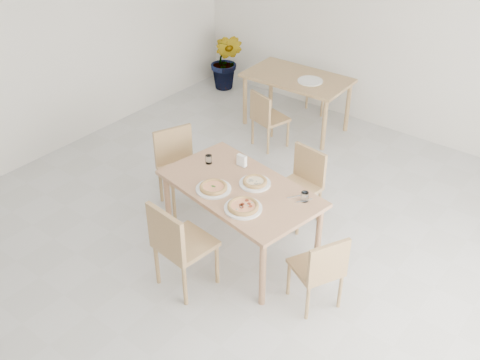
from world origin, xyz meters
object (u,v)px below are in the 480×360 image
Objects in this scene: chair_south at (178,242)px; chair_back_n at (328,80)px; plate_pepperoni at (243,208)px; pizza_mushroom at (255,181)px; chair_west at (178,163)px; potted_plant at (226,61)px; main_table at (240,194)px; plate_empty at (310,81)px; plate_margherita at (213,189)px; chair_north at (302,180)px; second_table at (297,83)px; plate_mushroom at (255,183)px; chair_east at (321,267)px; tumbler_b at (209,159)px; napkin_holder at (242,161)px; tumbler_a at (305,197)px; chair_back_s at (266,116)px; pizza_margherita at (213,187)px.

chair_south is 1.19× the size of chair_back_n.
plate_pepperoni is 0.41m from pizza_mushroom.
potted_plant reaches higher than chair_west.
main_table is 3.93m from potted_plant.
plate_margherita is at bearing -76.71° from plate_empty.
plate_margherita is 0.40m from pizza_mushroom.
chair_north is at bearing -37.52° from potted_plant.
chair_south is 1.62m from chair_north.
plate_mushroom is at bearing -67.44° from second_table.
pizza_mushroom reaches higher than main_table.
plate_mushroom is 0.33× the size of potted_plant.
chair_east is at bearing -18.45° from plate_mushroom.
napkin_holder is at bearing 27.67° from tumbler_b.
tumbler_a reaches higher than pizza_mushroom.
second_table is at bearing 121.74° from main_table.
potted_plant is (-2.42, 3.14, -0.30)m from plate_margherita.
chair_east is at bearing -41.00° from potted_plant.
second_table is at bearing 170.80° from plate_empty.
chair_north is at bearing -48.50° from chair_back_n.
chair_back_s is 0.77m from plate_empty.
plate_margherita is 0.97× the size of plate_pepperoni.
main_table is 0.39m from napkin_holder.
chair_north is at bearing 70.92° from plate_margherita.
pizza_margherita reaches higher than main_table.
tumbler_b is at bearing -177.95° from tumbler_a.
chair_east is 2.37× the size of plate_empty.
chair_west reaches higher than chair_north.
chair_south is 7.32× the size of napkin_holder.
pizza_margherita is at bearing -14.04° from plate_margherita.
plate_margherita is 0.23× the size of second_table.
plate_empty is (-0.63, 2.69, 0.00)m from plate_margherita.
chair_back_s is at bearing -64.23° from chair_south.
tumbler_a is (0.52, 0.06, 0.04)m from plate_mushroom.
chair_east is 2.35× the size of plate_margherita.
chair_north is at bearing 86.83° from main_table.
tumbler_a is at bearing 26.41° from main_table.
chair_north is 2.39× the size of plate_pepperoni.
plate_empty is at bearing -60.87° from chair_back_n.
chair_back_n is at bearing 98.49° from tumbler_b.
main_table is 4.86× the size of plate_pepperoni.
potted_plant reaches higher than pizza_mushroom.
plate_empty is at bearing 110.37° from pizza_mushroom.
potted_plant is at bearing 127.66° from plate_margherita.
chair_south is 4.48m from potted_plant.
chair_south is at bearing -82.75° from plate_margherita.
tumbler_a is 0.07× the size of second_table.
chair_north is at bearing 81.59° from pizza_mushroom.
pizza_margherita is 0.85m from tumbler_a.
chair_back_s is 2.35× the size of plate_empty.
plate_margherita is at bearing -92.88° from chair_west.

